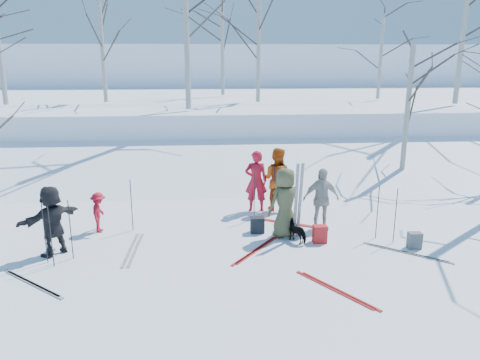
{
  "coord_description": "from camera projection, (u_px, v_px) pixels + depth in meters",
  "views": [
    {
      "loc": [
        -0.84,
        -9.7,
        4.32
      ],
      "look_at": [
        0.0,
        1.5,
        1.3
      ],
      "focal_mm": 35.0,
      "sensor_mm": 36.0,
      "label": 1
    }
  ],
  "objects": [
    {
      "name": "ground",
      "position": [
        245.0,
        253.0,
        10.52
      ],
      "size": [
        120.0,
        120.0,
        0.0
      ],
      "primitive_type": "plane",
      "color": "white",
      "rests_on": "ground"
    },
    {
      "name": "snow_ramp",
      "position": [
        229.0,
        172.0,
        17.22
      ],
      "size": [
        70.0,
        9.49,
        4.12
      ],
      "primitive_type": "cube",
      "rotation": [
        0.3,
        0.0,
        0.0
      ],
      "color": "white",
      "rests_on": "ground"
    },
    {
      "name": "snow_plateau",
      "position": [
        220.0,
        115.0,
        26.63
      ],
      "size": [
        70.0,
        18.0,
        2.2
      ],
      "primitive_type": "cube",
      "color": "white",
      "rests_on": "ground"
    },
    {
      "name": "far_hill",
      "position": [
        213.0,
        79.0,
        46.6
      ],
      "size": [
        90.0,
        30.0,
        6.0
      ],
      "primitive_type": "cube",
      "color": "white",
      "rests_on": "ground"
    },
    {
      "name": "skier_olive_center",
      "position": [
        285.0,
        203.0,
        11.29
      ],
      "size": [
        0.99,
        0.83,
        1.72
      ],
      "primitive_type": "imported",
      "rotation": [
        0.0,
        0.0,
        3.54
      ],
      "color": "#47492B",
      "rests_on": "ground"
    },
    {
      "name": "skier_red_north",
      "position": [
        256.0,
        181.0,
        13.17
      ],
      "size": [
        0.66,
        0.46,
        1.75
      ],
      "primitive_type": "imported",
      "rotation": [
        0.0,
        0.0,
        3.08
      ],
      "color": "#B11023",
      "rests_on": "ground"
    },
    {
      "name": "skier_redor_behind",
      "position": [
        277.0,
        179.0,
        13.26
      ],
      "size": [
        1.09,
        1.01,
        1.8
      ],
      "primitive_type": "imported",
      "rotation": [
        0.0,
        0.0,
        2.66
      ],
      "color": "#BB490E",
      "rests_on": "ground"
    },
    {
      "name": "skier_red_seated",
      "position": [
        99.0,
        212.0,
        11.66
      ],
      "size": [
        0.38,
        0.66,
        1.02
      ],
      "primitive_type": "imported",
      "rotation": [
        0.0,
        0.0,
        1.57
      ],
      "color": "#B11023",
      "rests_on": "ground"
    },
    {
      "name": "skier_cream_east",
      "position": [
        321.0,
        199.0,
        11.77
      ],
      "size": [
        0.97,
        0.47,
        1.6
      ],
      "primitive_type": "imported",
      "rotation": [
        0.0,
        0.0,
        0.09
      ],
      "color": "beige",
      "rests_on": "ground"
    },
    {
      "name": "skier_grey_west",
      "position": [
        52.0,
        220.0,
        10.27
      ],
      "size": [
        1.32,
        1.42,
        1.58
      ],
      "primitive_type": "imported",
      "rotation": [
        0.0,
        0.0,
        4.0
      ],
      "color": "black",
      "rests_on": "ground"
    },
    {
      "name": "dog",
      "position": [
        298.0,
        231.0,
        11.11
      ],
      "size": [
        0.6,
        0.68,
        0.53
      ],
      "primitive_type": "imported",
      "rotation": [
        0.0,
        0.0,
        3.77
      ],
      "color": "black",
      "rests_on": "ground"
    },
    {
      "name": "upright_ski_left",
      "position": [
        296.0,
        202.0,
        11.04
      ],
      "size": [
        0.09,
        0.16,
        1.9
      ],
      "primitive_type": "cube",
      "rotation": [
        0.07,
        0.0,
        0.14
      ],
      "color": "silver",
      "rests_on": "ground"
    },
    {
      "name": "upright_ski_right",
      "position": [
        300.0,
        201.0,
        11.12
      ],
      "size": [
        0.11,
        0.23,
        1.89
      ],
      "primitive_type": "cube",
      "rotation": [
        0.1,
        0.0,
        0.19
      ],
      "color": "silver",
      "rests_on": "ground"
    },
    {
      "name": "ski_pair_a",
      "position": [
        407.0,
        253.0,
        10.51
      ],
      "size": [
        2.06,
        2.1,
        0.02
      ],
      "primitive_type": null,
      "rotation": [
        0.0,
        0.0,
        0.89
      ],
      "color": "silver",
      "rests_on": "ground"
    },
    {
      "name": "ski_pair_b",
      "position": [
        336.0,
        290.0,
        8.84
      ],
      "size": [
        1.96,
        2.09,
        0.02
      ],
      "primitive_type": null,
      "rotation": [
        0.0,
        0.0,
        0.59
      ],
      "color": "#A51A17",
      "rests_on": "ground"
    },
    {
      "name": "ski_pair_c",
      "position": [
        133.0,
        250.0,
        10.67
      ],
      "size": [
        0.33,
        1.91,
        0.02
      ],
      "primitive_type": null,
      "rotation": [
        0.0,
        0.0,
        -0.03
      ],
      "color": "silver",
      "rests_on": "ground"
    },
    {
      "name": "ski_pair_d",
      "position": [
        32.0,
        284.0,
        9.09
      ],
      "size": [
        2.07,
        2.1,
        0.02
      ],
      "primitive_type": null,
      "rotation": [
        0.0,
        0.0,
        0.87
      ],
      "color": "silver",
      "rests_on": "ground"
    },
    {
      "name": "ski_pair_e",
      "position": [
        286.0,
        223.0,
        12.37
      ],
      "size": [
        1.78,
        2.07,
        0.02
      ],
      "primitive_type": null,
      "rotation": [
        0.0,
        0.0,
        1.08
      ],
      "color": "#A51A17",
      "rests_on": "ground"
    },
    {
      "name": "ski_pair_f",
      "position": [
        257.0,
        250.0,
        10.66
      ],
      "size": [
        2.02,
        2.09,
        0.02
      ],
      "primitive_type": null,
      "rotation": [
        0.0,
        0.0,
        -0.64
      ],
      "color": "#A51A17",
      "rests_on": "ground"
    },
    {
      "name": "ski_pole_a",
      "position": [
        45.0,
        233.0,
        9.87
      ],
      "size": [
        0.02,
        0.02,
        1.34
      ],
      "primitive_type": "cylinder",
      "color": "black",
      "rests_on": "ground"
    },
    {
      "name": "ski_pole_b",
      "position": [
        274.0,
        190.0,
        13.04
      ],
      "size": [
        0.02,
        0.02,
        1.34
      ],
      "primitive_type": "cylinder",
      "color": "black",
      "rests_on": "ground"
    },
    {
      "name": "ski_pole_c",
      "position": [
        51.0,
        237.0,
        9.68
      ],
      "size": [
        0.02,
        0.02,
        1.34
      ],
      "primitive_type": "cylinder",
      "color": "black",
      "rests_on": "ground"
    },
    {
      "name": "ski_pole_d",
      "position": [
        254.0,
        196.0,
        12.47
      ],
      "size": [
        0.02,
        0.02,
        1.34
      ],
      "primitive_type": "cylinder",
      "color": "black",
      "rests_on": "ground"
    },
    {
      "name": "ski_pole_e",
      "position": [
        395.0,
        216.0,
        10.92
      ],
      "size": [
        0.02,
        0.02,
        1.34
      ],
      "primitive_type": "cylinder",
      "color": "black",
      "rests_on": "ground"
    },
    {
      "name": "ski_pole_f",
      "position": [
        377.0,
        212.0,
        11.2
      ],
      "size": [
        0.02,
        0.02,
        1.34
      ],
      "primitive_type": "cylinder",
      "color": "black",
      "rests_on": "ground"
    },
    {
      "name": "ski_pole_g",
      "position": [
        132.0,
        205.0,
        11.69
      ],
      "size": [
        0.02,
        0.02,
        1.34
      ],
      "primitive_type": "cylinder",
      "color": "black",
      "rests_on": "ground"
    },
    {
      "name": "ski_pole_h",
      "position": [
        71.0,
        230.0,
        10.06
      ],
      "size": [
        0.02,
        0.02,
        1.34
      ],
      "primitive_type": "cylinder",
      "color": "black",
      "rests_on": "ground"
    },
    {
      "name": "backpack_red",
      "position": [
        320.0,
        234.0,
        11.06
      ],
      "size": [
        0.32,
        0.22,
        0.42
      ],
      "primitive_type": "cube",
      "color": "#B31B1C",
      "rests_on": "ground"
    },
    {
      "name": "backpack_grey",
      "position": [
        415.0,
        240.0,
        10.74
      ],
      "size": [
        0.3,
        0.2,
        0.38
      ],
      "primitive_type": "cube",
      "color": "#515458",
      "rests_on": "ground"
    },
    {
      "name": "backpack_dark",
      "position": [
        257.0,
        225.0,
        11.68
      ],
      "size": [
        0.34,
        0.24,
        0.4
      ],
      "primitive_type": "cube",
      "color": "black",
      "rests_on": "ground"
    },
    {
      "name": "birch_plateau_a",
      "position": [
        102.0,
        44.0,
        21.01
      ],
      "size": [
        4.22,
        4.22,
        5.18
      ],
      "primitive_type": null,
      "color": "silver",
      "rests_on": "snow_plateau"
    },
    {
      "name": "birch_plateau_b",
      "position": [
        466.0,
        8.0,
        19.88
      ],
      "size": [
        6.26,
        6.26,
        8.09
      ],
      "primitive_type": null,
      "color": "silver",
      "rests_on": "snow_plateau"
    },
    {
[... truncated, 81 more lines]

